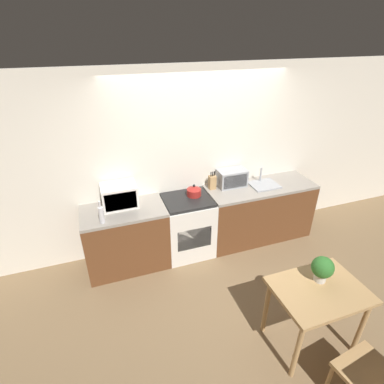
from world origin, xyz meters
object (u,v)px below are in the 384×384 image
at_px(stove_range, 188,226).
at_px(dining_chair, 382,380).
at_px(kettle, 194,191).
at_px(bottle, 101,214).
at_px(toaster_oven, 232,178).
at_px(dining_table, 318,297).
at_px(microwave, 119,196).

distance_m(stove_range, dining_chair, 2.71).
xyz_separation_m(kettle, bottle, (-1.27, -0.27, 0.04)).
relative_size(stove_range, kettle, 4.45).
height_order(stove_range, bottle, bottle).
xyz_separation_m(toaster_oven, dining_table, (-0.02, -2.00, -0.38)).
bearing_deg(kettle, dining_chair, -76.17).
height_order(stove_range, dining_table, stove_range).
bearing_deg(dining_table, bottle, 138.95).
distance_m(microwave, dining_table, 2.58).
bearing_deg(microwave, bottle, -128.18).
xyz_separation_m(stove_range, toaster_oven, (0.75, 0.16, 0.58)).
xyz_separation_m(bottle, dining_chair, (1.92, -2.39, -0.53)).
bearing_deg(microwave, kettle, -3.34).
relative_size(microwave, toaster_oven, 1.08).
xyz_separation_m(kettle, dining_table, (0.61, -1.90, -0.32)).
bearing_deg(microwave, toaster_oven, 1.37).
relative_size(dining_table, dining_chair, 1.04).
distance_m(kettle, microwave, 1.02).
bearing_deg(dining_chair, stove_range, 98.94).
xyz_separation_m(stove_range, microwave, (-0.89, 0.12, 0.60)).
height_order(kettle, microwave, microwave).
bearing_deg(kettle, microwave, 176.66).
xyz_separation_m(kettle, microwave, (-1.01, 0.06, 0.08)).
height_order(bottle, toaster_oven, bottle).
distance_m(bottle, toaster_oven, 1.93).
relative_size(microwave, bottle, 1.54).
xyz_separation_m(bottle, toaster_oven, (1.90, 0.37, 0.01)).
bearing_deg(bottle, toaster_oven, 10.92).
bearing_deg(dining_chair, toaster_oven, 82.90).
xyz_separation_m(toaster_oven, dining_chair, (0.03, -2.75, -0.55)).
height_order(dining_table, dining_chair, dining_chair).
xyz_separation_m(stove_range, dining_chair, (0.77, -2.59, 0.03)).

